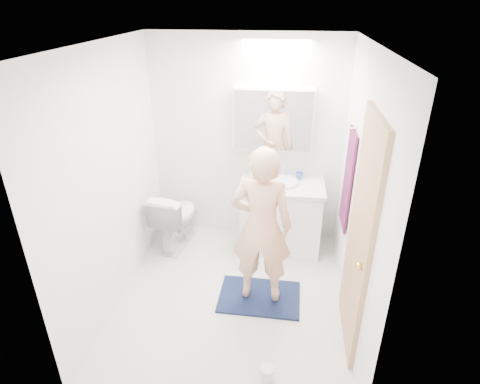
% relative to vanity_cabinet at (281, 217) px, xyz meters
% --- Properties ---
extents(floor, '(2.50, 2.50, 0.00)m').
position_rel_vanity_cabinet_xyz_m(floor, '(-0.44, -0.96, -0.39)').
color(floor, silver).
rests_on(floor, ground).
extents(ceiling, '(2.50, 2.50, 0.00)m').
position_rel_vanity_cabinet_xyz_m(ceiling, '(-0.44, -0.96, 2.01)').
color(ceiling, white).
rests_on(ceiling, floor).
extents(wall_back, '(2.50, 0.00, 2.50)m').
position_rel_vanity_cabinet_xyz_m(wall_back, '(-0.44, 0.29, 0.81)').
color(wall_back, white).
rests_on(wall_back, floor).
extents(wall_front, '(2.50, 0.00, 2.50)m').
position_rel_vanity_cabinet_xyz_m(wall_front, '(-0.44, -2.21, 0.81)').
color(wall_front, white).
rests_on(wall_front, floor).
extents(wall_left, '(0.00, 2.50, 2.50)m').
position_rel_vanity_cabinet_xyz_m(wall_left, '(-1.54, -0.96, 0.81)').
color(wall_left, white).
rests_on(wall_left, floor).
extents(wall_right, '(0.00, 2.50, 2.50)m').
position_rel_vanity_cabinet_xyz_m(wall_right, '(0.66, -0.96, 0.81)').
color(wall_right, white).
rests_on(wall_right, floor).
extents(vanity_cabinet, '(0.90, 0.55, 0.78)m').
position_rel_vanity_cabinet_xyz_m(vanity_cabinet, '(0.00, 0.00, 0.00)').
color(vanity_cabinet, white).
rests_on(vanity_cabinet, floor).
extents(countertop, '(0.95, 0.58, 0.04)m').
position_rel_vanity_cabinet_xyz_m(countertop, '(0.00, -0.00, 0.41)').
color(countertop, silver).
rests_on(countertop, vanity_cabinet).
extents(sink_basin, '(0.36, 0.36, 0.03)m').
position_rel_vanity_cabinet_xyz_m(sink_basin, '(0.00, 0.03, 0.45)').
color(sink_basin, silver).
rests_on(sink_basin, countertop).
extents(faucet, '(0.02, 0.02, 0.16)m').
position_rel_vanity_cabinet_xyz_m(faucet, '(0.00, 0.22, 0.51)').
color(faucet, silver).
rests_on(faucet, countertop).
extents(medicine_cabinet, '(0.88, 0.14, 0.70)m').
position_rel_vanity_cabinet_xyz_m(medicine_cabinet, '(-0.14, 0.21, 1.11)').
color(medicine_cabinet, white).
rests_on(medicine_cabinet, wall_back).
extents(mirror_panel, '(0.84, 0.01, 0.66)m').
position_rel_vanity_cabinet_xyz_m(mirror_panel, '(-0.14, 0.13, 1.11)').
color(mirror_panel, silver).
rests_on(mirror_panel, medicine_cabinet).
extents(toilet, '(0.52, 0.77, 0.72)m').
position_rel_vanity_cabinet_xyz_m(toilet, '(-1.23, -0.11, -0.03)').
color(toilet, white).
rests_on(toilet, floor).
extents(bath_rug, '(0.81, 0.56, 0.02)m').
position_rel_vanity_cabinet_xyz_m(bath_rug, '(-0.16, -0.96, -0.38)').
color(bath_rug, '#152443').
rests_on(bath_rug, floor).
extents(person, '(0.57, 0.38, 1.56)m').
position_rel_vanity_cabinet_xyz_m(person, '(-0.16, -0.96, 0.44)').
color(person, '#DDA884').
rests_on(person, bath_rug).
extents(door, '(0.04, 0.80, 2.00)m').
position_rel_vanity_cabinet_xyz_m(door, '(0.64, -1.31, 0.61)').
color(door, tan).
rests_on(door, wall_right).
extents(door_knob, '(0.06, 0.06, 0.06)m').
position_rel_vanity_cabinet_xyz_m(door_knob, '(0.60, -1.61, 0.56)').
color(door_knob, gold).
rests_on(door_knob, door).
extents(towel, '(0.02, 0.42, 1.00)m').
position_rel_vanity_cabinet_xyz_m(towel, '(0.64, -0.41, 0.71)').
color(towel, black).
rests_on(towel, wall_right).
extents(towel_hook, '(0.07, 0.02, 0.02)m').
position_rel_vanity_cabinet_xyz_m(towel_hook, '(0.63, -0.41, 1.23)').
color(towel_hook, silver).
rests_on(towel_hook, wall_right).
extents(soap_bottle_a, '(0.13, 0.13, 0.25)m').
position_rel_vanity_cabinet_xyz_m(soap_bottle_a, '(-0.35, 0.15, 0.55)').
color(soap_bottle_a, beige).
rests_on(soap_bottle_a, countertop).
extents(soap_bottle_b, '(0.09, 0.09, 0.17)m').
position_rel_vanity_cabinet_xyz_m(soap_bottle_b, '(-0.20, 0.18, 0.52)').
color(soap_bottle_b, '#5B83C3').
rests_on(soap_bottle_b, countertop).
extents(toothbrush_cup, '(0.10, 0.10, 0.08)m').
position_rel_vanity_cabinet_xyz_m(toothbrush_cup, '(0.19, 0.16, 0.47)').
color(toothbrush_cup, '#3B5BB3').
rests_on(toothbrush_cup, countertop).
extents(toilet_paper_roll, '(0.11, 0.11, 0.10)m').
position_rel_vanity_cabinet_xyz_m(toilet_paper_roll, '(-0.03, -1.87, -0.34)').
color(toilet_paper_roll, white).
rests_on(toilet_paper_roll, floor).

